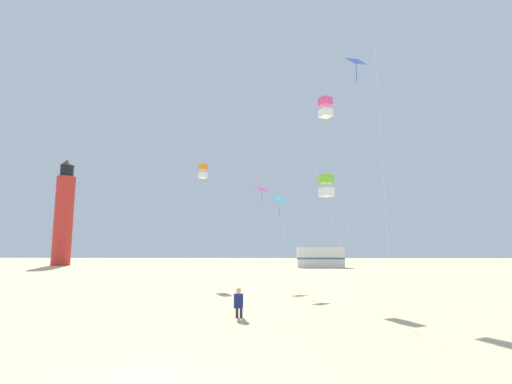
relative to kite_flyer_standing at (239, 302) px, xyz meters
The scene contains 9 objects.
kite_flyer_standing is the anchor object (origin of this frame).
kite_diamond_blue 14.59m from the kite_flyer_standing, 42.44° to the left, with size 2.16×2.22×13.38m.
kite_box_rainbow 12.49m from the kite_flyer_standing, 54.19° to the left, with size 3.03×2.32×11.17m.
kite_box_lime 8.34m from the kite_flyer_standing, 49.90° to the left, with size 2.77×2.77×6.46m.
kite_diamond_cyan 10.77m from the kite_flyer_standing, 78.74° to the left, with size 1.42×1.42×5.95m.
kite_box_orange 18.41m from the kite_flyer_standing, 104.89° to the left, with size 3.34×2.30×9.48m.
kite_diamond_magenta 15.15m from the kite_flyer_standing, 87.18° to the left, with size 2.47×2.47×7.33m.
lighthouse_distant 55.22m from the kite_flyer_standing, 124.80° to the left, with size 2.80×2.80×16.80m.
rv_van_white 40.77m from the kite_flyer_standing, 78.22° to the left, with size 6.54×2.62×2.80m.
Camera 1 is at (2.50, -7.27, 2.64)m, focal length 27.21 mm.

